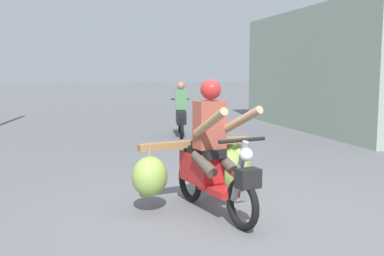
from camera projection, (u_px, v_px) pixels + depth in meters
name	position (u px, v px, depth m)	size (l,w,h in m)	color
ground_plane	(222.00, 219.00, 5.16)	(120.00, 120.00, 0.00)	slate
motorbike_main_loaded	(209.00, 162.00, 5.59)	(1.74, 1.95, 1.58)	black
motorbike_distant_ahead_left	(181.00, 114.00, 11.65)	(0.56, 1.61, 1.40)	black
shopfront_building	(354.00, 70.00, 13.19)	(3.64, 7.25, 3.38)	gray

